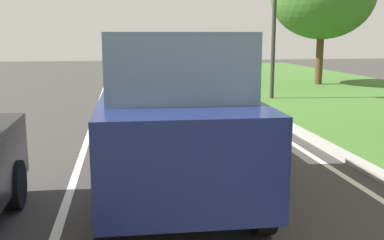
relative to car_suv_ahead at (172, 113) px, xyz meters
The scene contains 6 objects.
ground_plane 5.42m from the car_suv_ahead, 98.44° to the left, with size 60.00×60.00×0.00m, color #383533.
lane_line_center 5.57m from the car_suv_ahead, 105.75° to the left, with size 0.12×32.00×0.01m, color silver.
lane_line_right_edge 6.06m from the car_suv_ahead, 61.68° to the left, with size 0.12×32.00×0.01m, color silver.
curb_right 6.30m from the car_suv_ahead, 57.61° to the left, with size 0.24×48.00×0.12m, color #9E9B93.
car_suv_ahead is the anchor object (origin of this frame).
traffic_light_near_right 10.20m from the car_suv_ahead, 63.27° to the left, with size 0.32×0.50×4.78m.
Camera 1 is at (0.11, 2.49, 2.25)m, focal length 42.64 mm.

